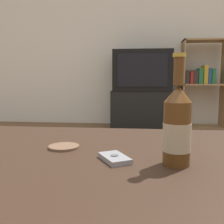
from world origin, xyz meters
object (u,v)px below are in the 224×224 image
bookshelf (202,82)px  beer_bottle (177,127)px  cell_phone (115,158)px  tv_stand (142,109)px  television (142,71)px

bookshelf → beer_bottle: 2.96m
beer_bottle → cell_phone: beer_bottle is taller
bookshelf → beer_bottle: size_ratio=3.95×
tv_stand → television: size_ratio=1.07×
bookshelf → television: bearing=-176.3°
television → beer_bottle: size_ratio=2.62×
cell_phone → bookshelf: bearing=43.2°
television → cell_phone: bearing=-92.1°
television → cell_phone: television is taller
television → beer_bottle: television is taller
tv_stand → beer_bottle: 2.84m
television → beer_bottle: (0.06, -2.82, -0.23)m
bookshelf → cell_phone: (-0.88, -2.86, -0.18)m
television → cell_phone: size_ratio=6.35×
tv_stand → bookshelf: bookshelf is taller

